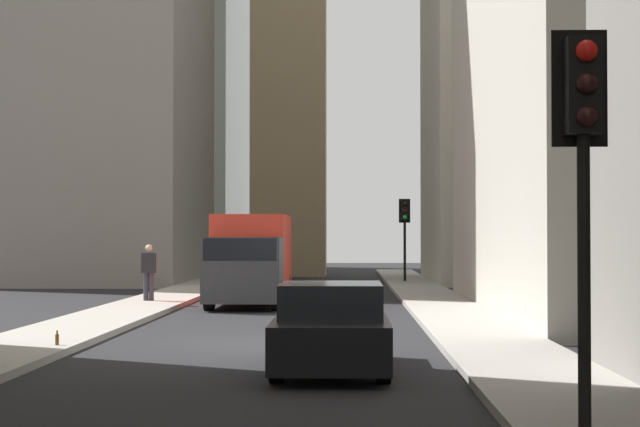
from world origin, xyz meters
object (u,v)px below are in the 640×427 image
(delivery_truck, at_px, (250,259))
(traffic_light_foreground, at_px, (583,140))
(pedestrian, at_px, (149,270))
(sedan_black, at_px, (331,330))
(discarded_bottle, at_px, (57,339))
(traffic_light_midblock, at_px, (405,221))

(delivery_truck, xyz_separation_m, traffic_light_foreground, (-23.34, -5.24, 1.58))
(delivery_truck, height_order, traffic_light_foreground, traffic_light_foreground)
(delivery_truck, height_order, pedestrian, delivery_truck)
(traffic_light_foreground, bearing_deg, sedan_black, 19.07)
(delivery_truck, height_order, discarded_bottle, delivery_truck)
(delivery_truck, xyz_separation_m, traffic_light_midblock, (15.55, -5.67, 1.45))
(delivery_truck, xyz_separation_m, sedan_black, (-16.28, -2.80, -0.80))
(traffic_light_midblock, height_order, discarded_bottle, traffic_light_midblock)
(sedan_black, bearing_deg, pedestrian, 20.08)
(pedestrian, bearing_deg, traffic_light_midblock, -30.19)
(sedan_black, height_order, discarded_bottle, sedan_black)
(sedan_black, height_order, pedestrian, pedestrian)
(sedan_black, xyz_separation_m, traffic_light_foreground, (-7.06, -2.44, 2.38))
(traffic_light_midblock, bearing_deg, sedan_black, 174.85)
(traffic_light_foreground, relative_size, pedestrian, 2.23)
(delivery_truck, bearing_deg, traffic_light_foreground, -167.35)
(traffic_light_foreground, xyz_separation_m, discarded_bottle, (9.75, 7.58, -2.79))
(discarded_bottle, bearing_deg, delivery_truck, -9.75)
(sedan_black, xyz_separation_m, pedestrian, (16.52, 6.04, 0.44))
(traffic_light_foreground, bearing_deg, traffic_light_midblock, -0.63)
(discarded_bottle, bearing_deg, traffic_light_midblock, -15.36)
(delivery_truck, distance_m, pedestrian, 3.27)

